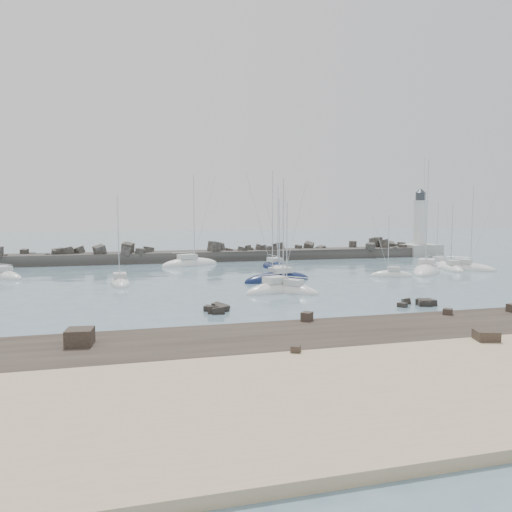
{
  "coord_description": "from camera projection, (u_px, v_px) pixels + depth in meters",
  "views": [
    {
      "loc": [
        -12.87,
        -53.06,
        8.9
      ],
      "look_at": [
        4.74,
        12.0,
        3.0
      ],
      "focal_mm": 35.0,
      "sensor_mm": 36.0,
      "label": 1
    }
  ],
  "objects": [
    {
      "name": "sailboat_12",
      "position": [
        452.0,
        269.0,
        77.0
      ],
      "size": [
        4.07,
        7.47,
        11.47
      ],
      "color": "white",
      "rests_on": "ground"
    },
    {
      "name": "rock_shelf",
      "position": [
        315.0,
        343.0,
        33.91
      ],
      "size": [
        140.0,
        12.0,
        1.77
      ],
      "color": "#2A221D",
      "rests_on": "ground"
    },
    {
      "name": "sailboat_3",
      "position": [
        120.0,
        283.0,
        62.08
      ],
      "size": [
        2.84,
        7.71,
        11.97
      ],
      "color": "white",
      "rests_on": "ground"
    },
    {
      "name": "sailboat_9",
      "position": [
        391.0,
        276.0,
        69.37
      ],
      "size": [
        6.03,
        3.72,
        9.34
      ],
      "color": "white",
      "rests_on": "ground"
    },
    {
      "name": "sailboat_1",
      "position": [
        0.0,
        277.0,
        68.18
      ],
      "size": [
        8.37,
        8.47,
        14.27
      ],
      "color": "white",
      "rests_on": "ground"
    },
    {
      "name": "sailboat_7",
      "position": [
        278.0,
        290.0,
        56.31
      ],
      "size": [
        9.05,
        5.56,
        13.76
      ],
      "color": "white",
      "rests_on": "ground"
    },
    {
      "name": "sailboat_13",
      "position": [
        278.0,
        280.0,
        64.91
      ],
      "size": [
        10.14,
        5.34,
        15.26
      ],
      "color": "#0F1A3F",
      "rests_on": "ground"
    },
    {
      "name": "lighthouse",
      "position": [
        419.0,
        240.0,
        103.65
      ],
      "size": [
        7.0,
        7.0,
        14.6
      ],
      "color": "#A5A5A0",
      "rests_on": "ground"
    },
    {
      "name": "sailboat_8",
      "position": [
        276.0,
        268.0,
        79.23
      ],
      "size": [
        3.64,
        9.18,
        14.16
      ],
      "color": "#0F1A3F",
      "rests_on": "ground"
    },
    {
      "name": "sailboat_4",
      "position": [
        190.0,
        264.0,
        84.01
      ],
      "size": [
        10.83,
        6.5,
        16.33
      ],
      "color": "white",
      "rests_on": "ground"
    },
    {
      "name": "sailboat_14",
      "position": [
        465.0,
        269.0,
        77.67
      ],
      "size": [
        7.72,
        8.66,
        14.02
      ],
      "color": "white",
      "rests_on": "ground"
    },
    {
      "name": "sand_strip",
      "position": [
        397.0,
        395.0,
        24.38
      ],
      "size": [
        140.0,
        14.0,
        1.0
      ],
      "primitive_type": "cube",
      "color": "#CCB68D",
      "rests_on": "ground"
    },
    {
      "name": "sailboat_6",
      "position": [
        279.0,
        276.0,
        68.79
      ],
      "size": [
        4.73,
        7.72,
        11.77
      ],
      "color": "white",
      "rests_on": "ground"
    },
    {
      "name": "rock_cluster_near",
      "position": [
        218.0,
        310.0,
        45.03
      ],
      "size": [
        2.67,
        3.31,
        1.22
      ],
      "color": "black",
      "rests_on": "ground"
    },
    {
      "name": "breakwater",
      "position": [
        152.0,
        260.0,
        89.69
      ],
      "size": [
        115.0,
        8.01,
        5.25
      ],
      "color": "#302E2A",
      "rests_on": "ground"
    },
    {
      "name": "sailboat_10",
      "position": [
        438.0,
        264.0,
        84.39
      ],
      "size": [
        3.47,
        7.57,
        11.59
      ],
      "color": "white",
      "rests_on": "ground"
    },
    {
      "name": "sailboat_11",
      "position": [
        426.0,
        271.0,
        74.15
      ],
      "size": [
        10.14,
        10.87,
        17.8
      ],
      "color": "white",
      "rests_on": "ground"
    },
    {
      "name": "rock_cluster_far",
      "position": [
        422.0,
        304.0,
        47.83
      ],
      "size": [
        4.05,
        2.57,
        1.07
      ],
      "color": "black",
      "rests_on": "ground"
    },
    {
      "name": "ground",
      "position": [
        243.0,
        293.0,
        55.15
      ],
      "size": [
        400.0,
        400.0,
        0.0
      ],
      "primitive_type": "plane",
      "color": "slate",
      "rests_on": "ground"
    },
    {
      "name": "sailboat_5",
      "position": [
        291.0,
        291.0,
        55.63
      ],
      "size": [
        6.15,
        6.54,
        11.0
      ],
      "color": "white",
      "rests_on": "ground"
    }
  ]
}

